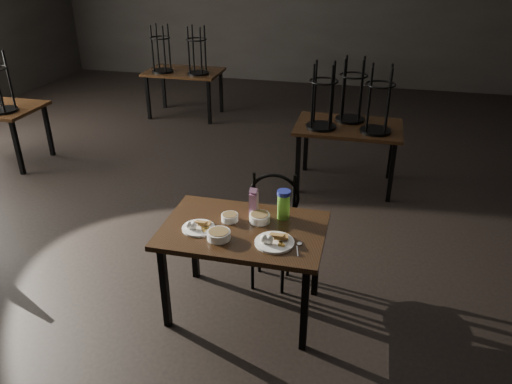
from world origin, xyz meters
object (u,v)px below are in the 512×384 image
(main_table, at_px, (243,237))
(juice_carton, at_px, (254,203))
(water_bottle, at_px, (284,204))
(bentwood_chair, at_px, (272,221))

(main_table, bearing_deg, juice_carton, 80.84)
(main_table, bearing_deg, water_bottle, 40.07)
(main_table, distance_m, bentwood_chair, 0.49)
(juice_carton, distance_m, water_bottle, 0.23)
(main_table, distance_m, water_bottle, 0.39)
(main_table, height_order, juice_carton, juice_carton)
(juice_carton, distance_m, bentwood_chair, 0.41)
(juice_carton, bearing_deg, bentwood_chair, 71.55)
(water_bottle, xyz_separation_m, bentwood_chair, (-0.14, 0.25, -0.31))
(water_bottle, bearing_deg, bentwood_chair, 118.75)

